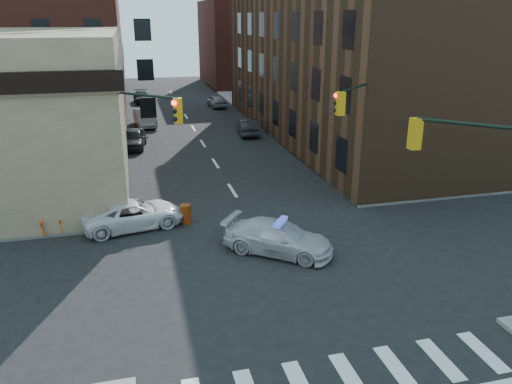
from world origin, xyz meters
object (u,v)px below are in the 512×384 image
parked_car_wfar (145,118)px  pickup (133,214)px  police_car (278,238)px  parked_car_enear (247,127)px  barricade_nw_a (98,204)px  pedestrian_b (26,214)px  barrel_bank (185,214)px  pedestrian_a (55,212)px  parked_car_wnear (133,139)px  barrel_road (283,238)px

parked_car_wfar → pickup: bearing=-99.1°
police_car → parked_car_enear: size_ratio=1.15×
pickup → barricade_nw_a: bearing=27.0°
pickup → pedestrian_b: bearing=76.0°
pickup → parked_car_wfar: (1.52, 24.30, 0.11)m
pedestrian_b → barrel_bank: pedestrian_b is taller
police_car → pickup: bearing=90.9°
pickup → parked_car_enear: (10.04, 18.40, 0.01)m
parked_car_enear → barricade_nw_a: (-11.79, -16.20, -0.10)m
pedestrian_a → parked_car_wfar: bearing=80.9°
parked_car_wnear → pedestrian_a: bearing=-96.4°
barrel_road → pedestrian_b: bearing=159.9°
parked_car_wnear → parked_car_wfar: parked_car_wfar is taller
parked_car_wnear → pedestrian_b: (-5.18, -15.95, 0.36)m
parked_car_wnear → pedestrian_b: pedestrian_b is taller
parked_car_wnear → barricade_nw_a: parked_car_wnear is taller
police_car → barrel_bank: police_car is taller
barricade_nw_a → parked_car_enear: bearing=47.0°
pedestrian_a → parked_car_enear: bearing=56.0°
pickup → barricade_nw_a: pickup is taller
parked_car_wnear → barrel_road: 21.03m
police_car → parked_car_enear: police_car is taller
pedestrian_a → barrel_bank: size_ratio=1.92×
barrel_bank → pickup: bearing=177.5°
police_car → pedestrian_b: bearing=104.0°
parked_car_wfar → parked_car_enear: 10.37m
parked_car_enear → pedestrian_a: pedestrian_a is taller
pickup → barrel_bank: pickup is taller
parked_car_enear → barricade_nw_a: size_ratio=3.58×
pickup → pedestrian_a: size_ratio=2.61×
pickup → parked_car_wnear: 16.16m
parked_car_wfar → parked_car_enear: size_ratio=1.15×
parked_car_wfar → pedestrian_b: size_ratio=2.51×
police_car → parked_car_wnear: bearing=52.4°
pickup → parked_car_wnear: (0.30, 16.15, 0.06)m
parked_car_enear → barricade_nw_a: parked_car_enear is taller
pedestrian_b → barrel_road: pedestrian_b is taller
barrel_road → barricade_nw_a: size_ratio=0.77×
pedestrian_a → barrel_road: (10.03, -4.15, -0.64)m
parked_car_wfar → pedestrian_b: (-6.39, -24.10, 0.32)m
police_car → barrel_road: police_car is taller
parked_car_enear → pickup: bearing=66.0°
barrel_bank → parked_car_wfar: bearing=92.4°
pedestrian_a → pedestrian_b: pedestrian_b is taller
parked_car_enear → barrel_road: size_ratio=4.63×
pedestrian_b → barrel_bank: (7.40, -0.31, -0.62)m
pickup → barricade_nw_a: 2.81m
pedestrian_b → barricade_nw_a: 3.74m
parked_car_wfar → barrel_bank: 24.43m
police_car → parked_car_wfar: size_ratio=1.01×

